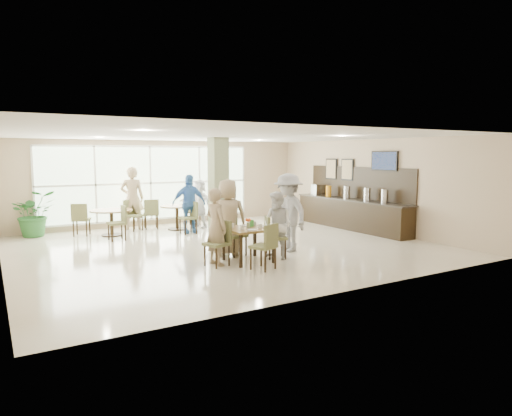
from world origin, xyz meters
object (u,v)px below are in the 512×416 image
main_table (248,232)px  teen_standing (288,213)px  adult_a (189,204)px  adult_b (199,203)px  adult_standing (132,198)px  buffet_counter (351,211)px  teen_right (278,225)px  round_table_left (111,215)px  potted_plant (34,213)px  teen_left (216,227)px  teen_far (228,217)px  round_table_right (177,212)px

main_table → teen_standing: (1.38, 0.46, 0.28)m
adult_a → adult_b: bearing=55.3°
adult_a → adult_standing: 1.96m
buffet_counter → teen_standing: (-3.63, -1.77, 0.39)m
teen_right → round_table_left: bearing=-168.4°
round_table_left → potted_plant: potted_plant is taller
teen_right → buffet_counter: bearing=103.2°
buffet_counter → teen_standing: 4.05m
adult_a → adult_b: size_ratio=1.13×
teen_standing → teen_left: bearing=-82.5°
teen_left → adult_standing: bearing=-8.3°
buffet_counter → teen_far: buffet_counter is taller
main_table → round_table_right: same height
potted_plant → teen_right: teen_right is taller
teen_far → teen_right: 1.19m
adult_b → round_table_left: bearing=-111.4°
teen_standing → adult_standing: size_ratio=0.96×
adult_b → adult_standing: adult_standing is taller
adult_b → adult_standing: 2.08m
round_table_right → adult_standing: adult_standing is taller
main_table → buffet_counter: 5.48m
adult_a → main_table: bearing=-88.9°
teen_far → adult_standing: bearing=-62.3°
adult_standing → teen_right: bearing=122.5°
round_table_left → teen_far: bearing=-67.5°
teen_left → adult_b: size_ratio=1.06×
potted_plant → round_table_left: bearing=-26.0°
round_table_left → round_table_right: 2.03m
teen_left → adult_a: bearing=-25.4°
round_table_right → buffet_counter: (4.78, -2.69, -0.01)m
main_table → potted_plant: size_ratio=0.73×
teen_left → round_table_left: bearing=1.8°
teen_left → adult_a: size_ratio=0.93×
buffet_counter → adult_standing: size_ratio=2.39×
buffet_counter → teen_right: buffet_counter is taller
round_table_right → adult_a: bearing=-83.8°
adult_b → teen_standing: bearing=-18.1°
main_table → round_table_left: size_ratio=0.81×
potted_plant → teen_right: 7.37m
teen_right → adult_standing: bearing=-178.8°
buffet_counter → teen_right: 4.90m
main_table → buffet_counter: buffet_counter is taller
potted_plant → adult_a: bearing=-22.2°
potted_plant → teen_left: teen_left is taller
potted_plant → teen_left: bearing=-62.2°
round_table_right → teen_standing: bearing=-75.5°
potted_plant → main_table: bearing=-57.2°
round_table_left → teen_left: bearing=-77.3°
teen_far → adult_b: teen_far is taller
teen_far → potted_plant: bearing=-36.7°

